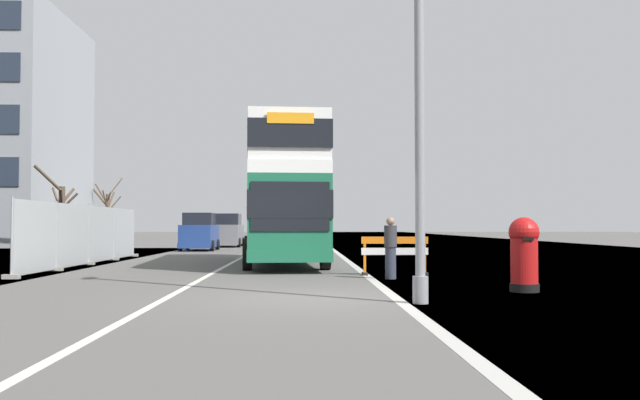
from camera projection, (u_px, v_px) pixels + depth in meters
name	position (u px, v px, depth m)	size (l,w,h in m)	color
ground	(338.00, 300.00, 13.93)	(140.00, 280.00, 0.10)	#565451
double_decker_bus	(282.00, 193.00, 25.99)	(3.32, 11.34, 4.90)	#196042
lamppost_foreground	(419.00, 64.00, 13.02)	(0.29, 0.70, 9.29)	gray
red_pillar_postbox	(524.00, 251.00, 15.17)	(0.65, 0.65, 1.60)	black
roadworks_barrier	(395.00, 251.00, 20.25)	(1.92, 0.45, 1.10)	orange
construction_site_fence	(89.00, 236.00, 25.59)	(0.44, 13.80, 2.20)	#A8AAAD
car_oncoming_near	(199.00, 233.00, 40.07)	(1.95, 3.99, 2.13)	navy
car_receding_mid	(228.00, 231.00, 47.06)	(1.93, 4.50, 2.20)	slate
bare_tree_far_verge_near	(61.00, 210.00, 41.92)	(2.35, 2.43, 4.98)	#4C3D2D
bare_tree_far_verge_mid	(107.00, 212.00, 57.07)	(2.18, 2.83, 5.32)	#4C3D2D
pedestrian_at_kerb	(391.00, 248.00, 18.77)	(0.34, 0.34, 1.64)	#2D3342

